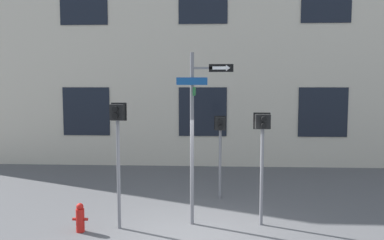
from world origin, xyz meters
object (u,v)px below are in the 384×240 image
pedestrian_signal_left (118,133)px  pedestrian_signal_right (262,138)px  fire_hydrant (80,218)px  pedestrian_signal_across (220,135)px  street_sign_pole (196,123)px

pedestrian_signal_left → pedestrian_signal_right: bearing=6.8°
pedestrian_signal_left → fire_hydrant: bearing=-163.2°
pedestrian_signal_across → pedestrian_signal_left: bearing=-134.2°
street_sign_pole → pedestrian_signal_across: bearing=73.3°
street_sign_pole → pedestrian_signal_right: street_sign_pole is taller
street_sign_pole → pedestrian_signal_across: (0.62, 2.08, -0.53)m
pedestrian_signal_across → fire_hydrant: size_ratio=3.66×
street_sign_pole → pedestrian_signal_across: street_sign_pole is taller
pedestrian_signal_right → pedestrian_signal_across: (-0.93, 2.05, -0.20)m
pedestrian_signal_across → fire_hydrant: bearing=-139.9°
pedestrian_signal_right → fire_hydrant: (-4.13, -0.64, -1.76)m
street_sign_pole → pedestrian_signal_right: bearing=1.1°
street_sign_pole → pedestrian_signal_left: bearing=-168.3°
pedestrian_signal_left → pedestrian_signal_right: pedestrian_signal_left is taller
pedestrian_signal_across → fire_hydrant: pedestrian_signal_across is taller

